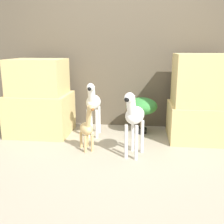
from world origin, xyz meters
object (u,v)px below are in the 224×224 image
(zebra_right, at_px, (134,115))
(giraffe_figurine, at_px, (87,127))
(potted_palm_front, at_px, (142,107))
(zebra_left, at_px, (93,102))

(zebra_right, height_order, giraffe_figurine, zebra_right)
(zebra_right, bearing_deg, potted_palm_front, 84.14)
(zebra_left, bearing_deg, zebra_right, -48.28)
(giraffe_figurine, height_order, potted_palm_front, giraffe_figurine)
(giraffe_figurine, bearing_deg, potted_palm_front, 48.74)
(zebra_right, relative_size, giraffe_figurine, 1.28)
(zebra_right, height_order, zebra_left, same)
(zebra_left, xyz_separation_m, giraffe_figurine, (0.02, -0.52, -0.19))
(zebra_left, height_order, giraffe_figurine, zebra_left)
(zebra_left, bearing_deg, giraffe_figurine, -87.86)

